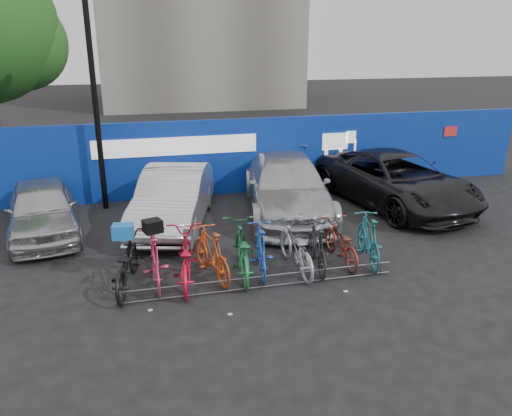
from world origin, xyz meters
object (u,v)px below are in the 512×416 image
object	(u,v)px
car_2	(287,186)
bike_3	(211,253)
bike_4	(242,250)
bike_5	(261,249)
car_1	(174,198)
bike_1	(155,258)
bike_7	(317,247)
car_3	(395,180)
bike_rack	(262,282)
bike_9	(369,239)
car_0	(42,209)
lamppost	(95,96)
bike_0	(126,263)
bike_6	(295,248)
bike_2	(185,258)
bike_8	(341,243)

from	to	relation	value
car_2	bike_3	world-z (taller)	car_2
bike_4	bike_5	xyz separation A→B (m)	(0.41, 0.00, -0.02)
car_1	bike_1	size ratio (longest dim) A/B	2.45
bike_7	bike_5	bearing A→B (deg)	1.94
bike_5	car_3	bearing A→B (deg)	-136.69
bike_3	bike_7	bearing A→B (deg)	162.46
bike_rack	bike_9	distance (m)	2.74
car_0	bike_7	world-z (taller)	car_0
lamppost	bike_4	bearing A→B (deg)	-60.53
bike_1	bike_7	size ratio (longest dim) A/B	1.13
bike_0	bike_1	bearing A→B (deg)	-164.71
bike_6	bike_9	bearing A→B (deg)	177.53
bike_4	bike_9	xyz separation A→B (m)	(2.86, -0.08, 0.00)
bike_3	bike_0	bearing A→B (deg)	-11.91
bike_5	bike_4	bearing A→B (deg)	9.22
bike_2	bike_3	bearing A→B (deg)	-162.13
bike_6	bike_7	size ratio (longest dim) A/B	1.18
bike_0	bike_9	world-z (taller)	bike_9
bike_0	bike_6	distance (m)	3.52
bike_2	bike_4	world-z (taller)	bike_4
lamppost	bike_7	world-z (taller)	lamppost
car_1	bike_3	bearing A→B (deg)	-66.47
bike_1	bike_6	world-z (taller)	bike_1
bike_rack	bike_5	distance (m)	0.86
car_1	bike_8	xyz separation A→B (m)	(3.37, -3.29, -0.29)
bike_8	car_0	bearing A→B (deg)	-27.01
car_2	lamppost	bearing A→B (deg)	171.37
car_0	bike_4	distance (m)	5.59
car_3	bike_7	xyz separation A→B (m)	(-3.82, -3.61, -0.28)
bike_7	car_3	bearing A→B (deg)	-128.43
bike_4	bike_6	distance (m)	1.16
bike_rack	car_2	xyz separation A→B (m)	(1.87, 4.29, 0.63)
car_2	bike_2	size ratio (longest dim) A/B	2.63
car_0	bike_7	distance (m)	7.00
bike_6	bike_3	bearing A→B (deg)	-4.22
bike_rack	car_0	world-z (taller)	car_0
bike_3	bike_8	world-z (taller)	bike_3
bike_0	bike_2	distance (m)	1.16
bike_9	bike_4	bearing A→B (deg)	10.24
bike_2	bike_8	bearing A→B (deg)	-170.84
bike_rack	bike_9	world-z (taller)	bike_9
bike_2	bike_6	bearing A→B (deg)	-172.62
bike_3	bike_4	distance (m)	0.64
bike_0	bike_1	distance (m)	0.57
bike_9	lamppost	bearing A→B (deg)	-30.66
bike_rack	car_1	distance (m)	4.36
bike_9	bike_5	bearing A→B (deg)	9.89
lamppost	bike_4	world-z (taller)	lamppost
car_3	car_0	bearing A→B (deg)	170.29
bike_rack	car_0	size ratio (longest dim) A/B	1.38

